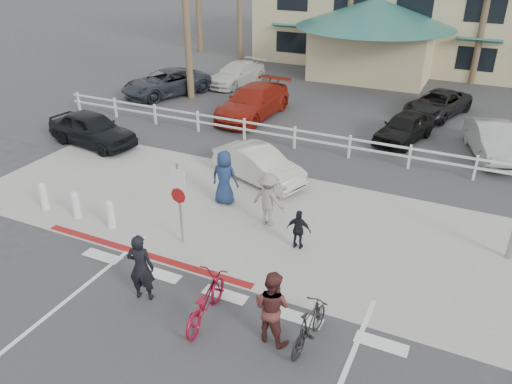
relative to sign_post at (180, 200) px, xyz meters
The scene contains 26 objects.
ground 3.50m from the sign_post, 43.73° to the right, with size 140.00×140.00×0.00m, color #333335.
bike_path 5.00m from the sign_post, 61.29° to the right, with size 12.00×16.00×0.01m, color #333335.
sidewalk_plaza 3.56m from the sign_post, 45.00° to the left, with size 22.00×7.00×0.01m, color gray.
cross_street 6.86m from the sign_post, 69.94° to the left, with size 40.00×5.00×0.01m, color #333335.
parking_lot 16.03m from the sign_post, 81.72° to the left, with size 50.00×16.00×0.01m, color #333335.
curb_red 1.89m from the sign_post, 124.99° to the right, with size 7.00×0.25×0.02m, color maroon.
rail_fence 8.81m from the sign_post, 71.36° to the left, with size 29.40×0.16×1.00m, color silver, non-canonical shape.
sign_post is the anchor object (origin of this frame).
bollard_0 2.69m from the sign_post, behind, with size 0.26×0.26×0.95m, color silver, non-canonical shape.
bollard_1 4.03m from the sign_post, behind, with size 0.26×0.26×0.95m, color silver, non-canonical shape.
bollard_2 5.39m from the sign_post, behind, with size 0.26×0.26×0.95m, color silver, non-canonical shape.
bike_red 3.56m from the sign_post, 47.98° to the right, with size 0.72×2.07×1.09m, color maroon.
rider_red 2.64m from the sign_post, 79.10° to the right, with size 0.67×0.44×1.85m, color black.
bike_black 5.40m from the sign_post, 25.41° to the right, with size 0.49×1.73×1.04m, color black.
rider_black 4.73m from the sign_post, 31.99° to the right, with size 0.89×0.69×1.83m, color #542724.
pedestrian_a 2.86m from the sign_post, 48.58° to the left, with size 1.14×0.65×1.76m, color gray.
pedestrian_child 3.53m from the sign_post, 20.88° to the left, with size 0.73×0.30×1.24m, color black.
pedestrian_b 2.82m from the sign_post, 91.39° to the left, with size 0.93×0.60×1.90m, color navy.
car_white_sedan 4.93m from the sign_post, 87.31° to the left, with size 1.34×3.84×1.26m, color beige.
car_red_compact 9.30m from the sign_post, 147.40° to the left, with size 1.71×4.25×1.45m, color black.
lot_car_0 15.72m from the sign_post, 126.16° to the left, with size 2.35×5.09×1.41m, color #252A32.
lot_car_1 11.82m from the sign_post, 105.48° to the left, with size 2.13×5.24×1.52m, color maroon.
lot_car_2 12.06m from the sign_post, 68.84° to the left, with size 1.52×3.78×1.29m, color black.
lot_car_3 13.60m from the sign_post, 54.27° to the left, with size 1.45×4.16×1.37m, color gray.
lot_car_4 17.73m from the sign_post, 112.17° to the left, with size 1.82×4.47×1.30m, color silver.
lot_car_5 16.38m from the sign_post, 71.55° to the left, with size 2.02×4.39×1.22m, color black.
Camera 1 is at (5.05, -8.19, 8.21)m, focal length 35.00 mm.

